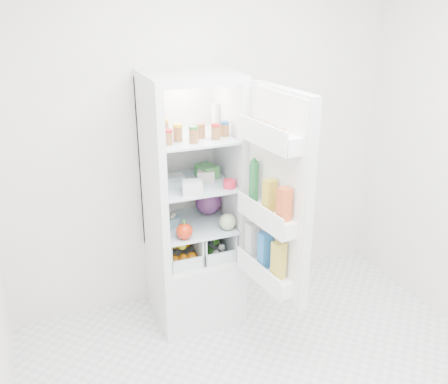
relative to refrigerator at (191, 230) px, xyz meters
name	(u,v)px	position (x,y,z in m)	size (l,w,h in m)	color
room_walls	(314,153)	(0.20, -1.25, 0.93)	(3.02, 3.02, 2.61)	white
refrigerator	(191,230)	(0.00, 0.00, 0.00)	(0.60, 0.60, 1.80)	white
shelf_low	(194,224)	(0.00, -0.06, 0.07)	(0.49, 0.53, 0.01)	silver
shelf_mid	(193,183)	(0.00, -0.06, 0.38)	(0.49, 0.53, 0.01)	silver
shelf_top	(192,137)	(0.00, -0.06, 0.71)	(0.49, 0.53, 0.01)	silver
crisper_left	(178,243)	(-0.12, -0.06, -0.06)	(0.23, 0.46, 0.22)	silver
crisper_right	(210,237)	(0.12, -0.06, -0.06)	(0.23, 0.46, 0.22)	silver
condiment_jars	(192,133)	(-0.02, -0.14, 0.76)	(0.46, 0.32, 0.08)	#B21919
squeeze_bottle	(215,116)	(0.21, 0.06, 0.81)	(0.05, 0.05, 0.17)	white
tub_white	(192,188)	(-0.07, -0.26, 0.43)	(0.13, 0.13, 0.08)	silver
tub_cream	(206,175)	(0.11, -0.04, 0.43)	(0.12, 0.12, 0.07)	beige
tin_red	(230,184)	(0.19, -0.25, 0.42)	(0.08, 0.08, 0.06)	red
foil_tray	(173,178)	(-0.12, 0.02, 0.41)	(0.15, 0.11, 0.04)	silver
tub_green	(207,171)	(0.13, 0.00, 0.44)	(0.11, 0.16, 0.09)	#408D43
red_cabbage	(208,202)	(0.15, 0.06, 0.18)	(0.19, 0.19, 0.19)	#531C4F
bell_pepper	(184,231)	(-0.13, -0.27, 0.14)	(0.11, 0.11, 0.11)	red
mushroom_bowl	(170,221)	(-0.17, -0.02, 0.11)	(0.14, 0.14, 0.06)	#7DA9BB
salad_bag	(228,222)	(0.18, -0.24, 0.14)	(0.12, 0.12, 0.12)	#A3BB8C
citrus_pile	(179,248)	(-0.12, -0.08, -0.08)	(0.20, 0.31, 0.16)	orange
veg_pile	(211,243)	(0.13, -0.06, -0.10)	(0.16, 0.30, 0.10)	#26521B
fridge_door	(275,201)	(0.34, -0.64, 0.43)	(0.23, 0.60, 1.30)	white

